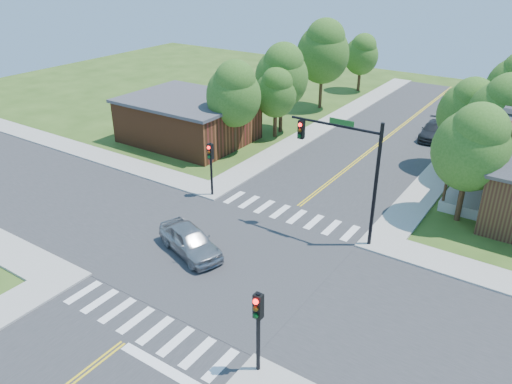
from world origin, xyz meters
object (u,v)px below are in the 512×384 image
Objects in this scene: car_silver at (190,241)px; signal_pole_se at (258,319)px; signal_mast_ne at (348,159)px; car_dgrey at (434,131)px; signal_pole_nw at (211,160)px.

signal_pole_se is at bearing -103.67° from car_silver.
signal_mast_ne reaches higher than car_silver.
car_dgrey is at bearing 94.08° from signal_pole_se.
signal_mast_ne is 11.55m from signal_pole_se.
signal_pole_se reaches higher than car_silver.
signal_pole_nw is (-11.20, 11.20, 0.00)m from signal_pole_se.
car_silver reaches higher than car_dgrey.
signal_mast_ne is at bearing -25.34° from car_silver.
signal_pole_nw reaches higher than car_silver.
signal_mast_ne is 20.25m from car_dgrey.
signal_mast_ne is 9.58m from car_silver.
signal_pole_nw is at bearing -179.93° from signal_mast_ne.
signal_pole_se is at bearing -45.00° from signal_pole_nw.
car_silver is at bearing -60.96° from signal_pole_nw.
signal_mast_ne is at bearing -94.04° from car_dgrey.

